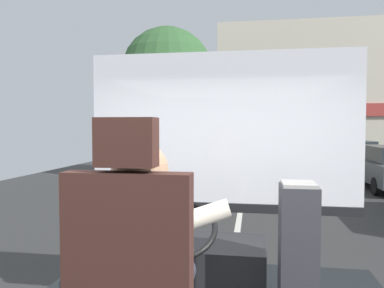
{
  "coord_description": "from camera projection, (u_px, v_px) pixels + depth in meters",
  "views": [
    {
      "loc": [
        0.28,
        -1.84,
        2.01
      ],
      "look_at": [
        -0.26,
        1.48,
        1.85
      ],
      "focal_mm": 34.98,
      "sensor_mm": 36.0,
      "label": 1
    }
  ],
  "objects": [
    {
      "name": "ground",
      "position": [
        242.0,
        198.0,
        10.62
      ],
      "size": [
        18.0,
        44.0,
        0.06
      ],
      "color": "#303030"
    },
    {
      "name": "bus_driver",
      "position": [
        145.0,
        254.0,
        1.6
      ],
      "size": [
        0.73,
        0.59,
        0.77
      ],
      "color": "#282833",
      "rests_on": "driver_seat"
    },
    {
      "name": "steering_console",
      "position": [
        191.0,
        266.0,
        2.8
      ],
      "size": [
        1.1,
        0.97,
        0.77
      ],
      "color": "black",
      "rests_on": "bus_floor"
    },
    {
      "name": "fare_box",
      "position": [
        298.0,
        257.0,
        2.3
      ],
      "size": [
        0.22,
        0.28,
        0.92
      ],
      "color": "#333338",
      "rests_on": "bus_floor"
    },
    {
      "name": "windshield_panel",
      "position": [
        222.0,
        150.0,
        3.46
      ],
      "size": [
        2.5,
        0.08,
        1.48
      ],
      "color": "silver"
    },
    {
      "name": "street_tree",
      "position": [
        167.0,
        74.0,
        14.04
      ],
      "size": [
        3.42,
        3.42,
        5.74
      ],
      "color": "#4C3828",
      "rests_on": "ground"
    },
    {
      "name": "shop_building",
      "position": [
        340.0,
        98.0,
        20.32
      ],
      "size": [
        12.82,
        5.77,
        7.16
      ],
      "color": "#BCB29E",
      "rests_on": "ground"
    },
    {
      "name": "parked_car_green",
      "position": [
        351.0,
        155.0,
        17.23
      ],
      "size": [
        1.83,
        4.4,
        1.39
      ],
      "color": "#195633",
      "rests_on": "ground"
    }
  ]
}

